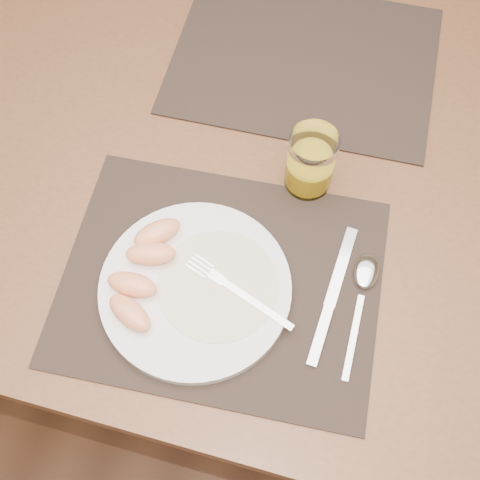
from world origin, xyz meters
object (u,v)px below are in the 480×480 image
(fork, at_px, (231,287))
(knife, at_px, (329,306))
(spoon, at_px, (365,280))
(placemat_near, at_px, (221,281))
(table, at_px, (263,187))
(plate, at_px, (195,288))
(placemat_far, at_px, (304,60))
(juice_glass, at_px, (310,164))

(fork, xyz_separation_m, knife, (0.14, 0.01, -0.02))
(knife, bearing_deg, spoon, 50.46)
(placemat_near, height_order, spoon, spoon)
(table, distance_m, knife, 0.28)
(table, bearing_deg, plate, -99.15)
(placemat_far, bearing_deg, juice_glass, -76.53)
(placemat_far, bearing_deg, fork, -90.80)
(placemat_near, height_order, knife, knife)
(plate, relative_size, knife, 1.22)
(knife, xyz_separation_m, juice_glass, (-0.07, 0.19, 0.05))
(juice_glass, bearing_deg, spoon, -51.59)
(table, distance_m, juice_glass, 0.16)
(spoon, distance_m, juice_glass, 0.19)
(plate, xyz_separation_m, juice_glass, (0.11, 0.22, 0.04))
(fork, xyz_separation_m, juice_glass, (0.06, 0.21, 0.03))
(plate, bearing_deg, juice_glass, 62.71)
(placemat_near, xyz_separation_m, placemat_far, (0.02, 0.44, 0.00))
(plate, height_order, fork, fork)
(fork, xyz_separation_m, spoon, (0.18, 0.06, -0.01))
(knife, xyz_separation_m, spoon, (0.04, 0.05, 0.00))
(spoon, bearing_deg, plate, -161.72)
(knife, bearing_deg, fork, -173.95)
(placemat_far, height_order, spoon, spoon)
(fork, height_order, knife, fork)
(plate, distance_m, juice_glass, 0.25)
(fork, bearing_deg, placemat_far, 89.20)
(plate, relative_size, fork, 1.60)
(placemat_far, relative_size, fork, 2.66)
(placemat_near, bearing_deg, juice_glass, 67.08)
(table, height_order, placemat_far, placemat_far)
(table, xyz_separation_m, placemat_near, (-0.01, -0.22, 0.09))
(knife, relative_size, juice_glass, 2.03)
(fork, height_order, juice_glass, juice_glass)
(table, height_order, juice_glass, juice_glass)
(placemat_near, distance_m, spoon, 0.20)
(plate, bearing_deg, knife, 7.87)
(placemat_far, bearing_deg, spoon, -66.02)
(table, bearing_deg, knife, -55.89)
(fork, distance_m, spoon, 0.19)
(table, distance_m, placemat_far, 0.24)
(placemat_near, height_order, plate, plate)
(placemat_near, distance_m, placemat_far, 0.44)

